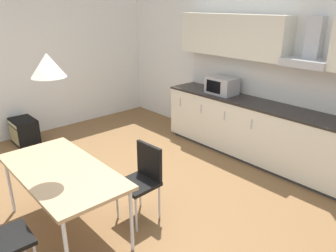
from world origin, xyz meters
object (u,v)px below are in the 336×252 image
Objects in this scene: chair_far_right at (143,175)px; pendant_lamp at (48,65)px; microwave at (222,85)px; dining_table at (62,173)px; guitar_amp at (24,131)px.

pendant_lamp is (-0.35, -0.78, 1.27)m from chair_far_right.
microwave is 2.42m from chair_far_right.
dining_table is at bearing 0.00° from pendant_lamp.
microwave is 3.07m from dining_table.
pendant_lamp is (2.72, -0.51, 1.58)m from guitar_amp.
dining_table is at bearing -114.50° from chair_far_right.
microwave is at bearing 97.50° from pendant_lamp.
guitar_amp is (-3.07, -0.27, -0.31)m from chair_far_right.
microwave is at bearing 97.50° from dining_table.
chair_far_right is 1.67× the size of guitar_amp.
pendant_lamp is (0.00, 0.00, 1.11)m from dining_table.
guitar_amp is at bearing 169.37° from pendant_lamp.
microwave is 0.55× the size of chair_far_right.
pendant_lamp reaches higher than chair_far_right.
dining_table is 4.96× the size of pendant_lamp.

